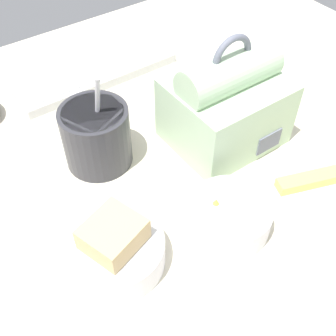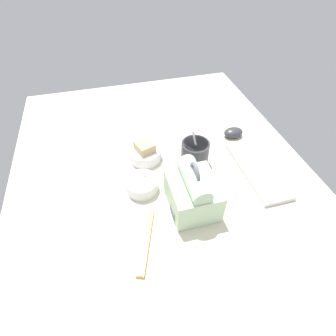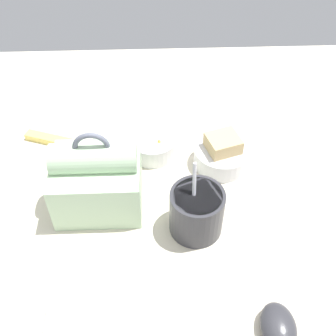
% 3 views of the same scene
% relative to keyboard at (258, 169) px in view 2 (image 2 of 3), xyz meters
% --- Properties ---
extents(desk_surface, '(1.40, 1.10, 0.02)m').
position_rel_keyboard_xyz_m(desk_surface, '(-0.10, -0.34, -0.02)').
color(desk_surface, beige).
rests_on(desk_surface, ground).
extents(keyboard, '(0.32, 0.12, 0.02)m').
position_rel_keyboard_xyz_m(keyboard, '(0.00, 0.00, 0.00)').
color(keyboard, silver).
rests_on(keyboard, desk_surface).
extents(lunch_bag, '(0.17, 0.15, 0.19)m').
position_rel_keyboard_xyz_m(lunch_bag, '(0.09, -0.29, 0.06)').
color(lunch_bag, '#B7D6AD').
rests_on(lunch_bag, desk_surface).
extents(soup_cup, '(0.10, 0.10, 0.16)m').
position_rel_keyboard_xyz_m(soup_cup, '(-0.10, -0.21, 0.04)').
color(soup_cup, '#333338').
rests_on(soup_cup, desk_surface).
extents(bento_bowl_sandwich, '(0.12, 0.12, 0.08)m').
position_rel_keyboard_xyz_m(bento_bowl_sandwich, '(-0.18, -0.39, 0.02)').
color(bento_bowl_sandwich, silver).
rests_on(bento_bowl_sandwich, desk_surface).
extents(bento_bowl_snacks, '(0.11, 0.11, 0.05)m').
position_rel_keyboard_xyz_m(bento_bowl_snacks, '(-0.02, -0.43, 0.01)').
color(bento_bowl_snacks, silver).
rests_on(bento_bowl_snacks, desk_surface).
extents(computer_mouse, '(0.06, 0.08, 0.04)m').
position_rel_keyboard_xyz_m(computer_mouse, '(-0.22, 0.00, 0.01)').
color(computer_mouse, '#333338').
rests_on(computer_mouse, desk_surface).
extents(chopstick_case, '(0.21, 0.09, 0.02)m').
position_rel_keyboard_xyz_m(chopstick_case, '(0.18, -0.46, -0.00)').
color(chopstick_case, '#EFD666').
rests_on(chopstick_case, desk_surface).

